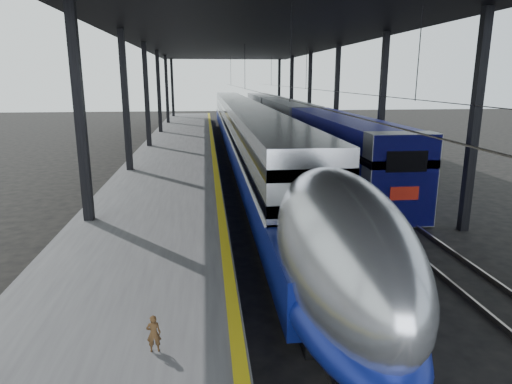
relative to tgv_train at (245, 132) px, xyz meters
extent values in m
plane|color=black|center=(-2.00, -25.37, -1.99)|extent=(160.00, 160.00, 0.00)
cube|color=#4C4C4F|center=(-5.50, -5.37, -1.49)|extent=(6.00, 80.00, 1.00)
cube|color=gold|center=(-2.70, -5.37, -0.99)|extent=(0.30, 80.00, 0.01)
cube|color=slate|center=(-0.72, -5.37, -1.91)|extent=(0.08, 80.00, 0.16)
cube|color=slate|center=(0.72, -5.37, -1.91)|extent=(0.08, 80.00, 0.16)
cube|color=slate|center=(4.28, -5.37, -1.91)|extent=(0.08, 80.00, 0.16)
cube|color=slate|center=(5.72, -5.37, -1.91)|extent=(0.08, 80.00, 0.16)
cube|color=black|center=(-7.80, -20.37, 2.51)|extent=(0.35, 0.35, 9.00)
cube|color=black|center=(7.60, -20.37, 2.51)|extent=(0.35, 0.35, 9.00)
cube|color=black|center=(-7.80, -10.37, 2.51)|extent=(0.35, 0.35, 9.00)
cube|color=black|center=(7.60, -10.37, 2.51)|extent=(0.35, 0.35, 9.00)
cube|color=black|center=(-7.80, -0.37, 2.51)|extent=(0.35, 0.35, 9.00)
cube|color=black|center=(7.60, -0.37, 2.51)|extent=(0.35, 0.35, 9.00)
cube|color=black|center=(-7.80, 9.63, 2.51)|extent=(0.35, 0.35, 9.00)
cube|color=black|center=(7.60, 9.63, 2.51)|extent=(0.35, 0.35, 9.00)
cube|color=black|center=(-7.80, 19.63, 2.51)|extent=(0.35, 0.35, 9.00)
cube|color=black|center=(7.60, 19.63, 2.51)|extent=(0.35, 0.35, 9.00)
cube|color=black|center=(-7.80, 29.63, 2.51)|extent=(0.35, 0.35, 9.00)
cube|color=black|center=(7.60, 29.63, 2.51)|extent=(0.35, 0.35, 9.00)
cube|color=black|center=(-0.10, -5.37, 7.26)|extent=(18.00, 75.00, 0.45)
cylinder|color=slate|center=(0.00, -5.37, 3.51)|extent=(0.03, 74.00, 0.03)
cylinder|color=slate|center=(5.00, -5.37, 3.51)|extent=(0.03, 74.00, 0.03)
cube|color=#ADB0B4|center=(0.00, 4.02, 0.29)|extent=(2.87, 57.00, 3.96)
cube|color=navy|center=(0.00, 2.52, -0.95)|extent=(2.95, 62.00, 1.53)
cube|color=silver|center=(0.00, 4.02, -0.16)|extent=(2.97, 57.00, 0.10)
cube|color=black|center=(0.00, 4.02, 1.42)|extent=(2.91, 57.00, 0.42)
cube|color=black|center=(0.00, 4.02, 0.29)|extent=(2.91, 57.00, 0.42)
ellipsoid|color=#ADB0B4|center=(0.00, -27.48, 0.14)|extent=(2.87, 8.40, 3.96)
ellipsoid|color=navy|center=(0.00, -27.48, -1.00)|extent=(2.95, 8.40, 1.68)
ellipsoid|color=black|center=(0.00, -30.08, 0.93)|extent=(1.49, 2.20, 0.89)
cube|color=black|center=(0.00, -27.48, -1.79)|extent=(2.18, 2.60, 0.40)
cube|color=black|center=(0.00, -5.48, -1.79)|extent=(2.18, 2.60, 0.40)
cube|color=navy|center=(5.00, -11.06, 0.10)|extent=(2.92, 18.00, 3.97)
cube|color=gray|center=(5.00, -19.46, 0.10)|extent=(2.97, 1.20, 4.02)
cube|color=black|center=(5.00, -20.08, 0.98)|extent=(1.77, 0.06, 0.89)
cube|color=#9A170B|center=(5.00, -20.08, -0.37)|extent=(1.25, 0.06, 0.57)
cube|color=gray|center=(5.00, 7.94, 0.10)|extent=(2.92, 18.00, 3.97)
cube|color=gray|center=(5.00, 26.94, 0.10)|extent=(2.92, 18.00, 3.97)
cube|color=black|center=(5.00, -17.06, -1.81)|extent=(2.30, 2.40, 0.36)
cube|color=black|center=(5.00, 4.94, -1.81)|extent=(2.30, 2.40, 0.36)
imported|color=#462E17|center=(-4.36, -29.57, -0.60)|extent=(0.30, 0.21, 0.79)
camera|label=1|loc=(-3.23, -37.84, 4.32)|focal=32.00mm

